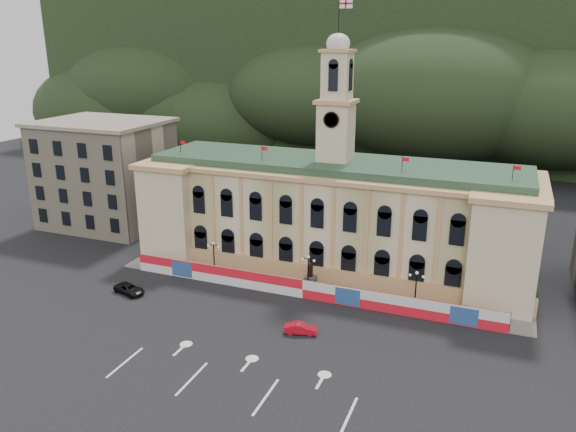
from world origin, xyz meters
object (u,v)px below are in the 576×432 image
at_px(statue, 310,281).
at_px(black_suv, 129,289).
at_px(red_sedan, 301,328).
at_px(lamp_center, 308,270).

xyz_separation_m(statue, black_suv, (-21.70, -10.14, -0.56)).
bearing_deg(red_sedan, black_suv, 72.04).
bearing_deg(statue, black_suv, -154.95).
bearing_deg(lamp_center, red_sedan, -74.71).
bearing_deg(statue, red_sedan, -75.97).
bearing_deg(lamp_center, statue, 90.00).
distance_m(statue, lamp_center, 2.14).
relative_size(red_sedan, black_suv, 0.81).
xyz_separation_m(statue, lamp_center, (0.00, -1.00, 1.89)).
relative_size(statue, black_suv, 0.76).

